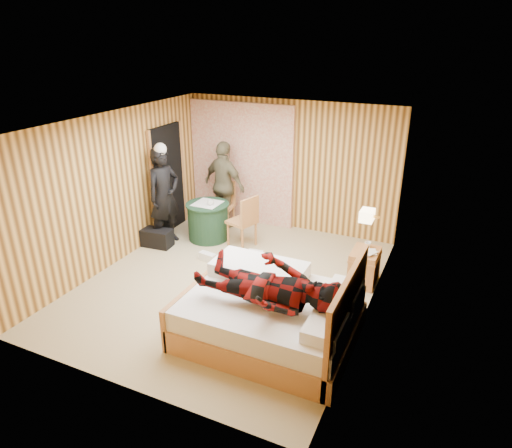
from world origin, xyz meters
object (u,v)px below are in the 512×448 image
at_px(chair_far, 224,201).
at_px(chair_near, 245,218).
at_px(man_at_table, 224,185).
at_px(bed, 273,314).
at_px(round_table, 208,221).
at_px(duffel_bag, 156,238).
at_px(woman_standing, 164,196).
at_px(wall_lamp, 367,215).
at_px(nightstand, 364,266).
at_px(man_on_bed, 268,276).

xyz_separation_m(chair_far, chair_near, (0.80, -0.67, 0.02)).
bearing_deg(man_at_table, bed, 143.85).
bearing_deg(round_table, chair_far, 91.02).
relative_size(duffel_bag, woman_standing, 0.32).
height_order(wall_lamp, woman_standing, woman_standing).
relative_size(nightstand, man_at_table, 0.33).
bearing_deg(man_on_bed, chair_near, 121.39).
bearing_deg(wall_lamp, duffel_bag, 177.35).
distance_m(chair_far, chair_near, 1.05).
distance_m(nightstand, man_on_bed, 2.32).
relative_size(round_table, man_at_table, 0.47).
bearing_deg(woman_standing, round_table, -37.53).
distance_m(chair_near, duffel_bag, 1.68).
bearing_deg(chair_far, round_table, -97.01).
distance_m(nightstand, woman_standing, 3.72).
distance_m(nightstand, chair_far, 3.23).
bearing_deg(chair_near, man_on_bed, 48.68).
bearing_deg(round_table, chair_near, -2.37).
distance_m(man_at_table, man_on_bed, 3.93).
height_order(nightstand, round_table, round_table).
bearing_deg(bed, chair_far, 128.04).
xyz_separation_m(bed, man_on_bed, (0.03, -0.23, 0.67)).
bearing_deg(round_table, duffel_bag, -135.73).
height_order(nightstand, chair_near, chair_near).
xyz_separation_m(bed, chair_near, (-1.48, 2.24, 0.23)).
bearing_deg(round_table, man_on_bed, -47.43).
relative_size(chair_far, woman_standing, 0.52).
height_order(chair_near, man_on_bed, man_on_bed).
bearing_deg(man_at_table, man_on_bed, 142.15).
xyz_separation_m(chair_near, woman_standing, (-1.43, -0.40, 0.33)).
distance_m(bed, round_table, 3.21).
relative_size(wall_lamp, woman_standing, 0.15).
height_order(wall_lamp, chair_far, wall_lamp).
height_order(chair_near, woman_standing, woman_standing).
height_order(round_table, duffel_bag, round_table).
relative_size(wall_lamp, chair_far, 0.28).
bearing_deg(man_at_table, chair_near, 154.57).
xyz_separation_m(wall_lamp, man_on_bed, (-0.77, -1.65, -0.29)).
relative_size(nightstand, duffel_bag, 1.00).
bearing_deg(woman_standing, bed, -103.90).
relative_size(bed, man_on_bed, 1.20).
height_order(round_table, chair_far, chair_far).
relative_size(round_table, woman_standing, 0.45).
distance_m(chair_far, woman_standing, 1.29).
xyz_separation_m(round_table, duffel_bag, (-0.70, -0.68, -0.20)).
distance_m(bed, man_at_table, 3.76).
relative_size(wall_lamp, chair_near, 0.27).
bearing_deg(nightstand, bed, -112.35).
distance_m(wall_lamp, woman_standing, 3.76).
bearing_deg(duffel_bag, chair_near, 18.82).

